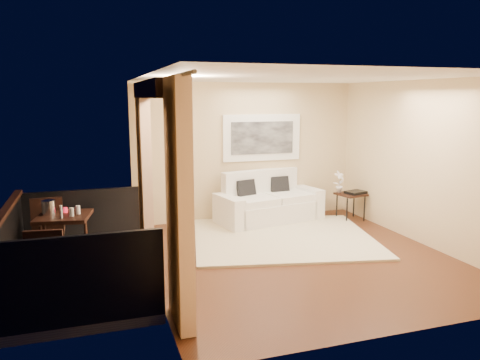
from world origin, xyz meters
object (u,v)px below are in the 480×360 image
bistro_table (64,220)px  balcony_chair_far (48,225)px  balcony_chair_near (44,268)px  sofa (267,204)px  side_table (351,196)px  ice_bucket (49,207)px  orchid (339,182)px

bistro_table → balcony_chair_far: bearing=121.1°
balcony_chair_near → sofa: bearing=45.1°
bistro_table → sofa: bearing=23.7°
balcony_chair_far → balcony_chair_near: 1.79m
side_table → ice_bucket: 5.61m
orchid → balcony_chair_near: orchid is taller
bistro_table → balcony_chair_far: size_ratio=0.81×
side_table → orchid: orchid is taller
balcony_chair_far → balcony_chair_near: balcony_chair_far is taller
side_table → orchid: (-0.18, 0.16, 0.28)m
sofa → side_table: (1.62, -0.40, 0.13)m
balcony_chair_near → ice_bucket: 1.51m
balcony_chair_near → side_table: bearing=32.6°
orchid → bistro_table: size_ratio=0.54×
bistro_table → side_table: bearing=12.9°
balcony_chair_near → bistro_table: bearing=90.3°
side_table → balcony_chair_near: bearing=-154.5°
ice_bucket → bistro_table: bearing=-22.6°
ice_bucket → balcony_chair_far: bearing=98.4°
side_table → orchid: size_ratio=1.31×
ice_bucket → balcony_chair_near: bearing=-88.9°
orchid → balcony_chair_far: 5.44m
side_table → bistro_table: bearing=-167.1°
side_table → balcony_chair_near: size_ratio=0.60×
orchid → ice_bucket: 5.46m
sofa → balcony_chair_near: sofa is taller
side_table → balcony_chair_far: bearing=-171.6°
balcony_chair_near → balcony_chair_far: bearing=99.5°
bistro_table → balcony_chair_near: balcony_chair_near is taller
balcony_chair_far → ice_bucket: (0.05, -0.32, 0.33)m
balcony_chair_far → sofa: bearing=-163.3°
ice_bucket → orchid: bearing=13.7°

